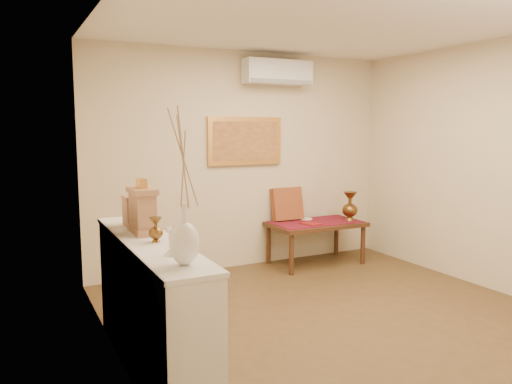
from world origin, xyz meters
TOP-DOWN VIEW (x-y plane):
  - floor at (0.00, 0.00)m, footprint 4.50×4.50m
  - ceiling at (0.00, 0.00)m, footprint 4.50×4.50m
  - wall_back at (0.00, 2.25)m, footprint 4.00×0.02m
  - wall_left at (-2.00, 0.00)m, footprint 0.02×4.50m
  - wall_right at (2.00, 0.00)m, footprint 0.02×4.50m
  - white_vase at (-1.81, -0.75)m, footprint 0.17×0.17m
  - candlestick at (-1.82, -0.52)m, footprint 0.09×0.09m
  - brass_urn_small at (-1.80, -0.11)m, footprint 0.10×0.10m
  - table_cloth at (0.85, 1.88)m, footprint 1.14×0.59m
  - brass_urn_tall at (1.31, 1.78)m, footprint 0.20×0.20m
  - plate at (0.83, 2.08)m, footprint 0.17×0.17m
  - menu at (0.70, 1.77)m, footprint 0.23×0.28m
  - cushion at (0.58, 2.15)m, footprint 0.43×0.19m
  - display_ledge at (-1.82, 0.00)m, footprint 0.37×2.02m
  - mantel_clock at (-1.80, 0.23)m, footprint 0.17×0.36m
  - wooden_chest at (-1.80, 0.54)m, footprint 0.16×0.21m
  - low_table at (0.85, 1.88)m, footprint 1.20×0.70m
  - painting at (0.00, 2.22)m, footprint 1.00×0.06m
  - ac_unit at (0.40, 2.12)m, footprint 0.90×0.25m

SIDE VIEW (x-z plane):
  - floor at x=0.00m, z-range 0.00..0.00m
  - low_table at x=0.85m, z-range 0.21..0.76m
  - display_ledge at x=-1.82m, z-range 0.00..0.98m
  - table_cloth at x=0.85m, z-range 0.55..0.56m
  - plate at x=0.83m, z-range 0.56..0.57m
  - menu at x=0.70m, z-range 0.56..0.57m
  - cushion at x=0.58m, z-range 0.55..0.99m
  - brass_urn_tall at x=1.31m, z-range 0.56..1.01m
  - candlestick at x=-1.82m, z-range 0.98..1.17m
  - brass_urn_small at x=-1.80m, z-range 0.98..1.20m
  - wooden_chest at x=-1.80m, z-range 0.98..1.22m
  - mantel_clock at x=-1.80m, z-range 0.95..1.36m
  - wall_back at x=0.00m, z-range 0.00..2.70m
  - wall_left at x=-2.00m, z-range 0.00..2.70m
  - wall_right at x=2.00m, z-range 0.00..2.70m
  - white_vase at x=-1.81m, z-range 0.98..1.89m
  - painting at x=0.00m, z-range 1.30..1.90m
  - ac_unit at x=0.40m, z-range 2.30..2.60m
  - ceiling at x=0.00m, z-range 2.70..2.70m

